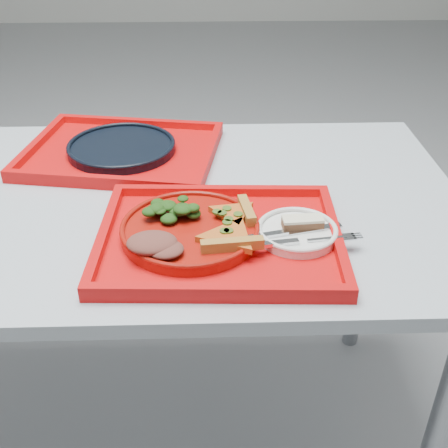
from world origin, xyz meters
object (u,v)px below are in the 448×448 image
at_px(tray_main, 220,240).
at_px(tray_far, 122,154).
at_px(dessert_bar, 303,223).
at_px(navy_plate, 122,148).
at_px(dinner_plate, 190,231).

relative_size(tray_main, tray_far, 1.00).
bearing_deg(dessert_bar, tray_main, 179.48).
relative_size(tray_far, navy_plate, 1.73).
xyz_separation_m(tray_main, tray_far, (-0.23, 0.39, 0.00)).
bearing_deg(navy_plate, tray_far, 90.00).
relative_size(tray_main, dinner_plate, 1.73).
relative_size(navy_plate, dessert_bar, 3.34).
distance_m(tray_main, dessert_bar, 0.16).
bearing_deg(dessert_bar, navy_plate, 131.53).
relative_size(tray_far, dinner_plate, 1.73).
height_order(tray_main, dinner_plate, dinner_plate).
relative_size(tray_main, navy_plate, 1.73).
bearing_deg(dinner_plate, tray_far, 114.89).
height_order(dinner_plate, navy_plate, dinner_plate).
xyz_separation_m(navy_plate, dessert_bar, (0.39, -0.38, 0.02)).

